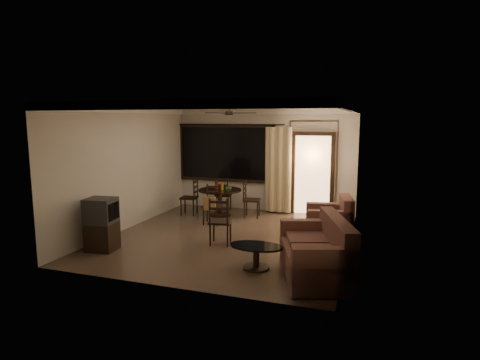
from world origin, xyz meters
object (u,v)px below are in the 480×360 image
(dining_chair_south, at_px, (212,212))
(armchair, at_px, (331,223))
(dining_chair_east, at_px, (251,206))
(coffee_table, at_px, (256,253))
(dining_chair_north, at_px, (223,201))
(sofa, at_px, (318,254))
(tv_cabinet, at_px, (102,224))
(side_chair, at_px, (220,230))
(dining_chair_west, at_px, (190,204))
(dining_table, at_px, (220,195))

(dining_chair_south, height_order, armchair, dining_chair_south)
(dining_chair_south, bearing_deg, armchair, -17.02)
(dining_chair_east, xyz_separation_m, coffee_table, (1.15, -3.46, -0.01))
(dining_chair_north, relative_size, armchair, 0.89)
(dining_chair_south, distance_m, sofa, 3.82)
(tv_cabinet, relative_size, side_chair, 1.04)
(dining_chair_east, relative_size, dining_chair_south, 1.00)
(sofa, distance_m, side_chair, 2.37)
(dining_chair_west, distance_m, dining_chair_south, 1.20)
(sofa, relative_size, coffee_table, 2.12)
(armchair, bearing_deg, dining_chair_north, 138.68)
(dining_chair_east, bearing_deg, dining_table, 89.91)
(coffee_table, distance_m, side_chair, 1.50)
(dining_chair_east, height_order, dining_chair_north, same)
(dining_chair_west, height_order, coffee_table, dining_chair_west)
(tv_cabinet, bearing_deg, dining_table, 63.45)
(dining_chair_south, relative_size, side_chair, 0.96)
(dining_chair_east, height_order, coffee_table, dining_chair_east)
(coffee_table, bearing_deg, side_chair, 135.37)
(dining_chair_north, bearing_deg, dining_chair_south, 91.46)
(dining_chair_west, distance_m, armchair, 4.02)
(dining_chair_north, bearing_deg, coffee_table, 109.95)
(dining_chair_east, distance_m, sofa, 4.10)
(dining_chair_east, height_order, side_chair, side_chair)
(dining_table, xyz_separation_m, sofa, (3.02, -3.34, -0.18))
(dining_chair_north, height_order, coffee_table, dining_chair_north)
(dining_table, bearing_deg, dining_chair_east, 8.35)
(side_chair, bearing_deg, dining_chair_west, -61.67)
(dining_chair_west, bearing_deg, dining_chair_south, 44.30)
(tv_cabinet, bearing_deg, side_chair, 19.91)
(armchair, bearing_deg, dining_table, 145.72)
(dining_chair_east, distance_m, dining_chair_south, 1.20)
(dining_chair_north, distance_m, side_chair, 2.99)
(dining_chair_west, distance_m, side_chair, 2.77)
(dining_chair_east, xyz_separation_m, side_chair, (0.08, -2.40, 0.01))
(dining_chair_south, relative_size, coffee_table, 1.02)
(dining_chair_west, height_order, dining_chair_east, same)
(dining_table, relative_size, sofa, 0.57)
(tv_cabinet, relative_size, armchair, 0.96)
(dining_chair_north, height_order, sofa, sofa)
(dining_table, bearing_deg, dining_chair_south, -81.69)
(dining_chair_west, distance_m, dining_chair_north, 0.97)
(coffee_table, bearing_deg, dining_chair_west, 131.10)
(coffee_table, relative_size, side_chair, 0.94)
(dining_chair_east, distance_m, coffee_table, 3.64)
(tv_cabinet, bearing_deg, sofa, -7.56)
(dining_chair_west, xyz_separation_m, dining_chair_east, (1.66, 0.25, 0.00))
(dining_table, bearing_deg, dining_chair_west, -171.48)
(dining_table, distance_m, dining_chair_west, 0.88)
(dining_chair_east, bearing_deg, dining_chair_north, 58.01)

